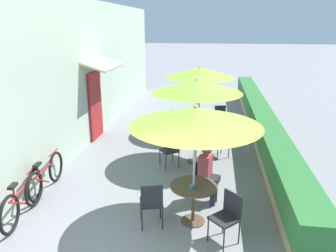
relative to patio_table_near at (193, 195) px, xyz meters
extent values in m
cube|color=#B2C1AD|center=(-3.54, 4.99, 1.54)|extent=(0.24, 14.28, 4.20)
cube|color=maroon|center=(-3.38, 4.28, 0.49)|extent=(0.08, 0.96, 2.10)
cube|color=beige|center=(-3.07, 4.28, 1.79)|extent=(0.78, 1.80, 0.30)
cube|color=tan|center=(1.76, 4.89, -0.33)|extent=(0.44, 13.28, 0.45)
cube|color=#2D6B33|center=(1.76, 4.89, 0.17)|extent=(0.60, 12.62, 0.56)
cylinder|color=brown|center=(0.00, 0.00, -0.54)|extent=(0.44, 0.44, 0.02)
cylinder|color=brown|center=(0.00, 0.00, -0.19)|extent=(0.06, 0.06, 0.72)
cylinder|color=brown|center=(0.00, 0.00, 0.17)|extent=(0.85, 0.85, 0.02)
cylinder|color=#B7B7BC|center=(0.00, 0.00, 0.51)|extent=(0.04, 0.04, 2.13)
cone|color=#8CD138|center=(0.00, 0.00, 1.46)|extent=(2.26, 2.26, 0.32)
sphere|color=#B7B7BC|center=(0.00, 0.00, 1.63)|extent=(0.07, 0.07, 0.07)
cube|color=#232328|center=(0.20, 0.74, -0.11)|extent=(0.49, 0.49, 0.04)
cube|color=#232328|center=(0.02, 0.79, 0.10)|extent=(0.13, 0.37, 0.42)
cylinder|color=#232328|center=(0.32, 0.52, -0.33)|extent=(0.02, 0.02, 0.45)
cylinder|color=#232328|center=(0.42, 0.87, -0.33)|extent=(0.02, 0.02, 0.45)
cylinder|color=#232328|center=(-0.02, 0.61, -0.33)|extent=(0.02, 0.02, 0.45)
cylinder|color=#232328|center=(0.07, 0.96, -0.33)|extent=(0.02, 0.02, 0.45)
cylinder|color=#23232D|center=(0.35, 0.62, -0.32)|extent=(0.11, 0.11, 0.47)
cylinder|color=#23232D|center=(0.39, 0.77, -0.32)|extent=(0.11, 0.11, 0.47)
cube|color=#23232D|center=(0.28, 0.72, -0.03)|extent=(0.42, 0.38, 0.12)
cube|color=#AD424C|center=(0.18, 0.74, 0.22)|extent=(0.30, 0.39, 0.50)
sphere|color=brown|center=(0.20, 0.74, 0.59)|extent=(0.20, 0.20, 0.20)
cube|color=#232328|center=(-0.74, -0.20, -0.11)|extent=(0.49, 0.49, 0.04)
cube|color=#232328|center=(-0.69, -0.38, 0.10)|extent=(0.37, 0.13, 0.42)
cylinder|color=#232328|center=(-0.61, 0.02, -0.33)|extent=(0.02, 0.02, 0.45)
cylinder|color=#232328|center=(-0.96, -0.07, -0.33)|extent=(0.02, 0.02, 0.45)
cylinder|color=#232328|center=(-0.52, -0.33, -0.33)|extent=(0.02, 0.02, 0.45)
cylinder|color=#232328|center=(-0.86, -0.42, -0.33)|extent=(0.02, 0.02, 0.45)
cube|color=#232328|center=(0.54, -0.54, -0.11)|extent=(0.57, 0.57, 0.04)
cube|color=#232328|center=(0.67, -0.41, 0.10)|extent=(0.29, 0.29, 0.42)
cylinder|color=#232328|center=(0.29, -0.54, -0.33)|extent=(0.02, 0.02, 0.45)
cylinder|color=#232328|center=(0.54, -0.79, -0.33)|extent=(0.02, 0.02, 0.45)
cylinder|color=#232328|center=(0.54, -0.28, -0.33)|extent=(0.02, 0.02, 0.45)
cylinder|color=#232328|center=(0.80, -0.54, -0.33)|extent=(0.02, 0.02, 0.45)
cylinder|color=teal|center=(-0.03, -0.14, 0.22)|extent=(0.07, 0.07, 0.09)
cylinder|color=brown|center=(-0.13, 2.76, -0.54)|extent=(0.44, 0.44, 0.02)
cylinder|color=brown|center=(-0.13, 2.76, -0.19)|extent=(0.06, 0.06, 0.72)
cylinder|color=brown|center=(-0.13, 2.76, 0.17)|extent=(0.85, 0.85, 0.02)
cylinder|color=#B7B7BC|center=(-0.13, 2.76, 0.51)|extent=(0.04, 0.04, 2.13)
cone|color=#8CD138|center=(-0.13, 2.76, 1.46)|extent=(2.26, 2.26, 0.32)
sphere|color=#B7B7BC|center=(-0.13, 2.76, 1.63)|extent=(0.07, 0.07, 0.07)
cube|color=#232328|center=(0.50, 3.19, -0.11)|extent=(0.56, 0.56, 0.04)
cube|color=#232328|center=(0.40, 3.34, 0.10)|extent=(0.33, 0.24, 0.42)
cylinder|color=#232328|center=(0.46, 2.94, -0.33)|extent=(0.02, 0.02, 0.45)
cylinder|color=#232328|center=(0.75, 3.14, -0.33)|extent=(0.02, 0.02, 0.45)
cylinder|color=#232328|center=(0.25, 3.24, -0.33)|extent=(0.02, 0.02, 0.45)
cylinder|color=#232328|center=(0.55, 3.44, -0.33)|extent=(0.02, 0.02, 0.45)
cube|color=#232328|center=(-0.76, 2.33, -0.11)|extent=(0.56, 0.56, 0.04)
cube|color=#232328|center=(-0.66, 2.18, 0.10)|extent=(0.33, 0.24, 0.42)
cylinder|color=#232328|center=(-0.72, 2.58, -0.33)|extent=(0.02, 0.02, 0.45)
cylinder|color=#232328|center=(-1.01, 2.38, -0.33)|extent=(0.02, 0.02, 0.45)
cylinder|color=#232328|center=(-0.51, 2.28, -0.33)|extent=(0.02, 0.02, 0.45)
cylinder|color=#232328|center=(-0.81, 2.08, -0.33)|extent=(0.02, 0.02, 0.45)
cylinder|color=#B73D3D|center=(-0.10, 2.86, 0.22)|extent=(0.07, 0.07, 0.09)
cylinder|color=brown|center=(-0.17, 5.22, -0.54)|extent=(0.44, 0.44, 0.02)
cylinder|color=brown|center=(-0.17, 5.22, -0.19)|extent=(0.06, 0.06, 0.72)
cylinder|color=brown|center=(-0.17, 5.22, 0.17)|extent=(0.85, 0.85, 0.02)
cylinder|color=#B7B7BC|center=(-0.17, 5.22, 0.51)|extent=(0.04, 0.04, 2.13)
cone|color=#8CD138|center=(-0.17, 5.22, 1.46)|extent=(2.26, 2.26, 0.32)
sphere|color=#B7B7BC|center=(-0.17, 5.22, 1.63)|extent=(0.07, 0.07, 0.07)
cube|color=#232328|center=(0.57, 5.41, -0.11)|extent=(0.48, 0.48, 0.04)
cube|color=#232328|center=(0.52, 5.59, 0.10)|extent=(0.38, 0.12, 0.42)
cylinder|color=#232328|center=(0.44, 5.19, -0.33)|extent=(0.02, 0.02, 0.45)
cylinder|color=#232328|center=(0.79, 5.27, -0.33)|extent=(0.02, 0.02, 0.45)
cylinder|color=#232328|center=(0.35, 5.54, -0.33)|extent=(0.02, 0.02, 0.45)
cylinder|color=#232328|center=(0.70, 5.62, -0.33)|extent=(0.02, 0.02, 0.45)
cube|color=#232328|center=(-0.92, 5.04, -0.11)|extent=(0.48, 0.48, 0.04)
cube|color=#232328|center=(-0.87, 4.86, 0.10)|extent=(0.38, 0.12, 0.42)
cylinder|color=#232328|center=(-0.79, 5.26, -0.33)|extent=(0.02, 0.02, 0.45)
cylinder|color=#232328|center=(-1.13, 5.17, -0.33)|extent=(0.02, 0.02, 0.45)
cylinder|color=#232328|center=(-0.70, 4.91, -0.33)|extent=(0.02, 0.02, 0.45)
cylinder|color=#232328|center=(-1.05, 4.82, -0.33)|extent=(0.02, 0.02, 0.45)
cylinder|color=#232328|center=(-0.21, 5.28, 0.22)|extent=(0.07, 0.07, 0.09)
torus|color=black|center=(-3.26, 0.30, -0.21)|extent=(0.15, 0.70, 0.70)
torus|color=black|center=(-3.12, -0.78, -0.21)|extent=(0.15, 0.70, 0.70)
cylinder|color=#B21E1E|center=(-3.19, -0.24, -0.01)|extent=(0.15, 0.84, 0.04)
cylinder|color=#B21E1E|center=(-3.16, -0.43, -0.19)|extent=(0.12, 0.62, 0.41)
cylinder|color=#B21E1E|center=(-3.15, -0.53, 0.09)|extent=(0.04, 0.04, 0.25)
cube|color=black|center=(-3.15, -0.53, 0.22)|extent=(0.13, 0.23, 0.05)
cylinder|color=#B21E1E|center=(-3.25, 0.26, 0.16)|extent=(0.09, 0.46, 0.03)
torus|color=black|center=(-3.25, 1.21, -0.21)|extent=(0.11, 0.71, 0.70)
torus|color=black|center=(-3.18, 0.13, -0.21)|extent=(0.11, 0.71, 0.70)
cylinder|color=#B21E1E|center=(-3.22, 0.67, -0.01)|extent=(0.10, 0.85, 0.04)
cylinder|color=#B21E1E|center=(-3.21, 0.48, -0.19)|extent=(0.08, 0.62, 0.41)
cylinder|color=#B21E1E|center=(-3.20, 0.38, 0.09)|extent=(0.04, 0.04, 0.25)
cube|color=black|center=(-3.20, 0.38, 0.22)|extent=(0.11, 0.23, 0.05)
cylinder|color=#B21E1E|center=(-3.25, 1.17, 0.16)|extent=(0.06, 0.46, 0.03)
camera|label=1|loc=(0.29, -5.27, 2.94)|focal=35.00mm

